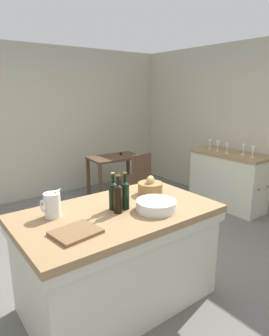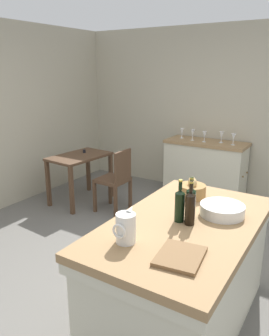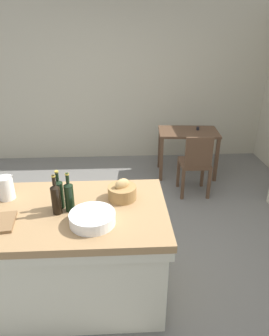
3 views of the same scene
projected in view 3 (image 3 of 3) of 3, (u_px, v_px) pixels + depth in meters
name	position (u px, v px, depth m)	size (l,w,h in m)	color
ground_plane	(120.00, 246.00, 3.33)	(6.76, 6.76, 0.00)	#66635E
wall_back	(117.00, 84.00, 5.13)	(5.32, 0.12, 2.60)	#B2AA93
island_table	(67.00, 250.00, 2.56)	(1.66, 0.97, 0.88)	#99754C
writing_desk	(188.00, 138.00, 4.71)	(0.94, 0.63, 0.78)	#513826
wooden_chair	(196.00, 163.00, 4.15)	(0.40, 0.40, 0.90)	#513826
pitcher	(5.00, 188.00, 2.50)	(0.17, 0.13, 0.24)	white
wash_bowl	(92.00, 218.00, 2.21)	(0.34, 0.34, 0.09)	white
bread_basket	(122.00, 192.00, 2.52)	(0.24, 0.24, 0.18)	olive
wine_bottle_dark	(69.00, 196.00, 2.33)	(0.07, 0.07, 0.32)	black
wine_bottle_amber	(59.00, 193.00, 2.37)	(0.07, 0.07, 0.32)	black
wine_bottle_green	(56.00, 198.00, 2.29)	(0.07, 0.07, 0.33)	black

